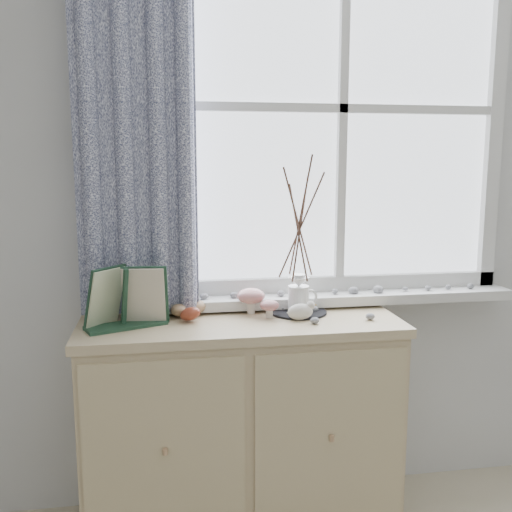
# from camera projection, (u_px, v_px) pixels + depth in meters

# --- Properties ---
(sideboard) EXTENTS (1.20, 0.45, 0.85)m
(sideboard) POSITION_uv_depth(u_px,v_px,m) (241.00, 426.00, 2.21)
(sideboard) COLOR tan
(sideboard) RESTS_ON ground
(botanical_book) EXTENTS (0.35, 0.24, 0.23)m
(botanical_book) POSITION_uv_depth(u_px,v_px,m) (124.00, 298.00, 2.00)
(botanical_book) COLOR #1D3D2A
(botanical_book) RESTS_ON sideboard
(toadstool_cluster) EXTENTS (0.15, 0.16, 0.10)m
(toadstool_cluster) POSITION_uv_depth(u_px,v_px,m) (256.00, 299.00, 2.20)
(toadstool_cluster) COLOR white
(toadstool_cluster) RESTS_ON sideboard
(wooden_eggs) EXTENTS (0.17, 0.18, 0.08)m
(wooden_eggs) POSITION_uv_depth(u_px,v_px,m) (183.00, 309.00, 2.17)
(wooden_eggs) COLOR tan
(wooden_eggs) RESTS_ON sideboard
(songbird_figurine) EXTENTS (0.14, 0.08, 0.07)m
(songbird_figurine) POSITION_uv_depth(u_px,v_px,m) (300.00, 311.00, 2.14)
(songbird_figurine) COLOR white
(songbird_figurine) RESTS_ON sideboard
(crocheted_doily) EXTENTS (0.22, 0.22, 0.01)m
(crocheted_doily) POSITION_uv_depth(u_px,v_px,m) (298.00, 312.00, 2.24)
(crocheted_doily) COLOR black
(crocheted_doily) RESTS_ON sideboard
(twig_pitcher) EXTENTS (0.23, 0.23, 0.62)m
(twig_pitcher) POSITION_uv_depth(u_px,v_px,m) (299.00, 222.00, 2.18)
(twig_pitcher) COLOR white
(twig_pitcher) RESTS_ON crocheted_doily
(sideboard_pebbles) EXTENTS (0.33, 0.23, 0.02)m
(sideboard_pebbles) POSITION_uv_depth(u_px,v_px,m) (320.00, 314.00, 2.18)
(sideboard_pebbles) COLOR gray
(sideboard_pebbles) RESTS_ON sideboard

